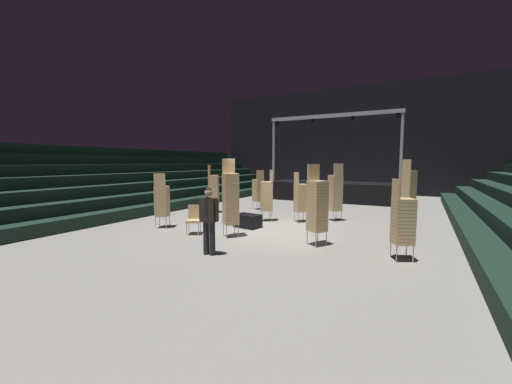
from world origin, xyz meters
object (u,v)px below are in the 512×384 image
object	(u,v)px
chair_stack_aisle_left	(267,196)
equipment_road_case	(248,221)
man_with_tie	(209,217)
chair_stack_rear_centre	(258,190)
loose_chair_near_man	(194,218)
chair_stack_rear_left	(317,205)
chair_stack_mid_centre	(214,189)
chair_stack_front_right	(403,220)
chair_stack_aisle_right	(231,198)
chair_stack_mid_left	(409,188)
stage_riser	(335,190)
chair_stack_front_left	(301,197)
chair_stack_mid_right	(162,200)
chair_stack_rear_right	(335,192)

from	to	relation	value
chair_stack_aisle_left	equipment_road_case	xyz separation A→B (m)	(-0.03, -1.45, -0.79)
man_with_tie	chair_stack_rear_centre	xyz separation A→B (m)	(-2.50, 7.32, -0.00)
chair_stack_aisle_left	loose_chair_near_man	xyz separation A→B (m)	(-1.10, -3.16, -0.49)
chair_stack_rear_left	man_with_tie	bearing A→B (deg)	-11.48
man_with_tie	chair_stack_mid_centre	xyz separation A→B (m)	(-3.90, 5.50, 0.13)
chair_stack_rear_centre	loose_chair_near_man	size ratio (longest dim) A/B	2.08
chair_stack_front_right	equipment_road_case	distance (m)	5.40
chair_stack_mid_centre	chair_stack_aisle_right	world-z (taller)	chair_stack_aisle_right
chair_stack_mid_left	chair_stack_aisle_left	world-z (taller)	chair_stack_mid_left
equipment_road_case	chair_stack_aisle_left	bearing A→B (deg)	88.67
chair_stack_rear_left	chair_stack_aisle_right	bearing A→B (deg)	-50.77
chair_stack_aisle_right	chair_stack_mid_left	bearing A→B (deg)	-175.31
man_with_tie	chair_stack_mid_left	bearing A→B (deg)	-121.58
stage_riser	chair_stack_front_right	distance (m)	11.60
chair_stack_mid_left	chair_stack_rear_left	bearing A→B (deg)	-72.99
chair_stack_front_left	chair_stack_mid_right	size ratio (longest dim) A/B	1.00
chair_stack_mid_centre	man_with_tie	bearing A→B (deg)	9.50
equipment_road_case	chair_stack_front_left	bearing A→B (deg)	55.71
man_with_tie	chair_stack_rear_right	world-z (taller)	chair_stack_rear_right
man_with_tie	chair_stack_rear_centre	world-z (taller)	chair_stack_rear_centre
chair_stack_front_right	chair_stack_mid_left	world-z (taller)	chair_stack_mid_left
stage_riser	chair_stack_aisle_right	distance (m)	10.77
chair_stack_mid_centre	chair_stack_aisle_right	bearing A→B (deg)	16.75
chair_stack_mid_right	loose_chair_near_man	world-z (taller)	chair_stack_mid_right
man_with_tie	chair_stack_front_right	distance (m)	4.73
stage_riser	loose_chair_near_man	xyz separation A→B (m)	(-1.87, -10.98, -0.12)
man_with_tie	chair_stack_mid_centre	distance (m)	6.75
chair_stack_front_left	chair_stack_aisle_left	bearing A→B (deg)	-112.75
chair_stack_rear_right	chair_stack_aisle_left	world-z (taller)	chair_stack_rear_right
chair_stack_mid_centre	chair_stack_aisle_right	xyz separation A→B (m)	(3.32, -3.62, 0.13)
chair_stack_aisle_right	chair_stack_rear_centre	bearing A→B (deg)	-120.24
chair_stack_front_left	loose_chair_near_man	xyz separation A→B (m)	(-2.38, -3.62, -0.45)
chair_stack_mid_centre	chair_stack_aisle_left	bearing A→B (deg)	51.48
man_with_tie	chair_stack_mid_right	size ratio (longest dim) A/B	0.88
chair_stack_front_right	chair_stack_aisle_right	world-z (taller)	chair_stack_aisle_right
chair_stack_mid_centre	chair_stack_aisle_left	size ratio (longest dim) A/B	1.08
chair_stack_aisle_right	chair_stack_front_right	bearing A→B (deg)	130.12
man_with_tie	chair_stack_rear_right	bearing A→B (deg)	-110.34
chair_stack_aisle_right	man_with_tie	bearing A→B (deg)	57.34
stage_riser	chair_stack_mid_right	xyz separation A→B (m)	(-3.51, -10.76, 0.34)
chair_stack_mid_left	chair_stack_rear_centre	xyz separation A→B (m)	(-6.70, -1.24, -0.25)
man_with_tie	loose_chair_near_man	distance (m)	2.52
chair_stack_front_left	loose_chair_near_man	size ratio (longest dim) A/B	2.08
chair_stack_front_right	loose_chair_near_man	world-z (taller)	chair_stack_front_right
chair_stack_aisle_left	chair_stack_mid_left	bearing A→B (deg)	-89.69
chair_stack_rear_right	chair_stack_aisle_right	size ratio (longest dim) A/B	0.93
chair_stack_mid_left	equipment_road_case	distance (m)	7.29
chair_stack_mid_left	equipment_road_case	bearing A→B (deg)	-98.70
chair_stack_mid_centre	chair_stack_rear_centre	distance (m)	2.30
stage_riser	loose_chair_near_man	size ratio (longest dim) A/B	8.30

